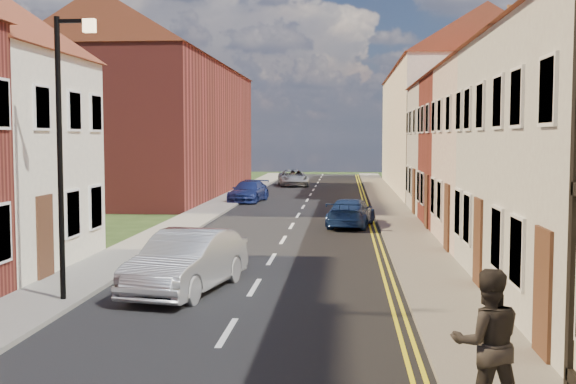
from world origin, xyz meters
name	(u,v)px	position (x,y,z in m)	size (l,w,h in m)	color
road	(283,240)	(0.00, 30.00, 0.01)	(7.00, 90.00, 0.02)	black
pavement_left	(159,237)	(-4.40, 30.00, 0.06)	(1.80, 90.00, 0.12)	slate
pavement_right	(410,240)	(4.40, 30.00, 0.06)	(1.80, 90.00, 0.12)	slate
cottage_r_pink	(570,110)	(9.30, 28.90, 4.47)	(8.30, 6.00, 9.00)	beige
cottage_r_white_far	(528,115)	(9.30, 34.30, 4.48)	(8.30, 5.20, 9.00)	maroon
cottage_r_cream_far	(499,118)	(9.30, 39.70, 4.47)	(8.30, 6.00, 9.00)	beige
block_right_far	(451,112)	(9.30, 55.00, 5.29)	(8.30, 24.20, 10.50)	beige
block_left_far	(163,110)	(-9.30, 50.00, 5.29)	(8.30, 24.20, 10.50)	maroon
lamppost	(64,140)	(-3.81, 20.00, 3.54)	(0.88, 0.15, 6.00)	black
car_mid	(187,262)	(-1.50, 21.42, 0.71)	(1.51, 4.34, 1.43)	#A1A3A9
car_far	(249,191)	(-3.20, 44.76, 0.59)	(1.64, 4.04, 1.17)	navy
car_distant	(293,178)	(-1.67, 57.93, 0.61)	(2.03, 4.41, 1.22)	#979A9F
pedestrian_right	(487,343)	(3.92, 14.04, 1.05)	(0.91, 0.71, 1.87)	#282320
car_far_b	(351,213)	(2.38, 34.00, 0.57)	(1.60, 3.94, 1.14)	navy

